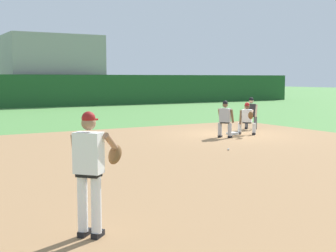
{
  "coord_description": "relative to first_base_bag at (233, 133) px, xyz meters",
  "views": [
    {
      "loc": [
        -11.97,
        -15.26,
        2.34
      ],
      "look_at": [
        -6.73,
        -6.24,
        1.26
      ],
      "focal_mm": 50.0,
      "sensor_mm": 36.0,
      "label": 1
    }
  ],
  "objects": [
    {
      "name": "pitcher",
      "position": [
        -9.58,
        -8.9,
        1.01
      ],
      "size": [
        0.85,
        0.56,
        1.86
      ],
      "color": "black",
      "rests_on": "ground"
    },
    {
      "name": "infield_dirt_patch",
      "position": [
        -4.81,
        -4.46,
        -0.04
      ],
      "size": [
        18.0,
        18.0,
        0.01
      ],
      "primitive_type": "cube",
      "color": "#9E754C",
      "rests_on": "ground"
    },
    {
      "name": "umpire",
      "position": [
        1.99,
        1.21,
        0.75
      ],
      "size": [
        0.66,
        0.68,
        1.46
      ],
      "color": "black",
      "rests_on": "ground"
    },
    {
      "name": "stadium_seating_block",
      "position": [
        0.0,
        25.75,
        2.98
      ],
      "size": [
        7.92,
        5.9,
        6.0
      ],
      "color": "gray",
      "rests_on": "ground"
    },
    {
      "name": "baseball",
      "position": [
        -2.77,
        -3.32,
        -0.01
      ],
      "size": [
        0.07,
        0.07,
        0.07
      ],
      "primitive_type": "sphere",
      "color": "white",
      "rests_on": "ground"
    },
    {
      "name": "baserunner",
      "position": [
        -0.91,
        -0.67,
        0.75
      ],
      "size": [
        0.65,
        0.68,
        1.46
      ],
      "color": "black",
      "rests_on": "ground"
    },
    {
      "name": "ground_plane",
      "position": [
        0.0,
        0.0,
        -0.04
      ],
      "size": [
        160.0,
        160.0,
        0.0
      ],
      "primitive_type": "plane",
      "color": "#518942"
    },
    {
      "name": "first_baseman",
      "position": [
        0.46,
        -0.35,
        0.69
      ],
      "size": [
        0.76,
        1.07,
        1.34
      ],
      "color": "black",
      "rests_on": "ground"
    },
    {
      "name": "outfield_wall",
      "position": [
        0.0,
        22.0,
        1.26
      ],
      "size": [
        48.0,
        0.5,
        2.6
      ],
      "color": "#1E4C23",
      "rests_on": "ground"
    },
    {
      "name": "first_base_bag",
      "position": [
        0.0,
        0.0,
        0.0
      ],
      "size": [
        0.38,
        0.38,
        0.09
      ],
      "primitive_type": "cube",
      "color": "white",
      "rests_on": "ground"
    }
  ]
}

